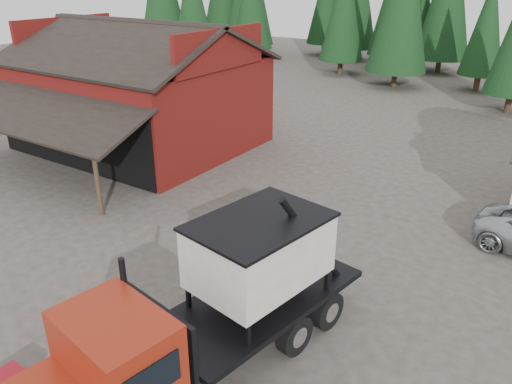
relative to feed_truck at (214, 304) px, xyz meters
The scene contains 5 objects.
ground 5.06m from the feed_truck, 149.96° to the left, with size 120.00×120.00×0.00m, color #433A35.
red_barn 19.37m from the feed_truck, 140.85° to the left, with size 12.80×13.63×7.18m.
conifer_backdrop 44.55m from the feed_truck, 95.17° to the left, with size 76.00×16.00×16.00m, color black, non-canonical shape.
near_pine_a 40.19m from the feed_truck, 130.63° to the left, with size 4.40×4.40×11.40m.
feed_truck is the anchor object (origin of this frame).
Camera 1 is at (10.47, -10.18, 9.56)m, focal length 35.00 mm.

